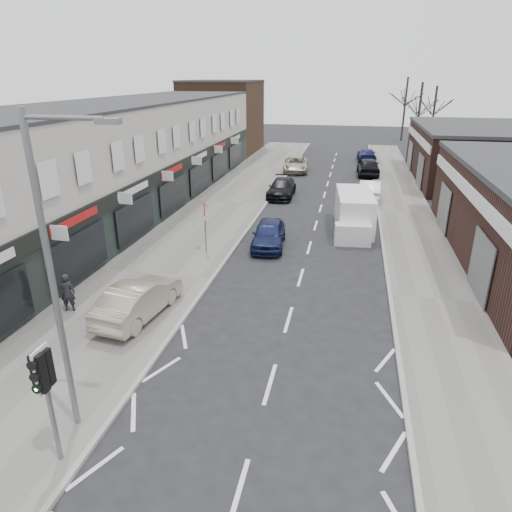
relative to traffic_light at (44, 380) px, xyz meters
The scene contains 21 objects.
ground 5.41m from the traffic_light, 24.61° to the left, with size 160.00×160.00×0.00m, color black.
pavement_left 24.24m from the traffic_light, 95.59° to the left, with size 5.50×64.00×0.12m, color slate.
pavement_right 26.18m from the traffic_light, 67.09° to the left, with size 3.50×64.00×0.12m, color slate.
shop_terrace_left 23.39m from the traffic_light, 112.93° to the left, with size 8.00×41.00×7.10m, color beige.
brick_block_far 47.91m from the traffic_light, 100.95° to the left, with size 8.00×10.00×8.00m, color #462F1E.
right_unit_far 39.78m from the traffic_light, 64.86° to the left, with size 10.00×16.00×4.50m, color #341C17.
tree_far_a 51.84m from the traffic_light, 75.00° to the left, with size 3.60×3.60×8.00m, color #382D26, non-canonical shape.
tree_far_b 58.28m from the traffic_light, 74.15° to the left, with size 3.60×3.60×7.50m, color #382D26, non-canonical shape.
tree_far_c 63.39m from the traffic_light, 78.25° to the left, with size 3.60×3.60×8.50m, color #382D26, non-canonical shape.
traffic_light is the anchor object (origin of this frame).
street_lamp 2.52m from the traffic_light, 95.88° to the left, with size 2.23×0.22×8.00m.
warning_sign 14.04m from the traffic_light, 93.10° to the left, with size 0.12×0.80×2.70m.
white_van 20.77m from the traffic_light, 71.23° to the left, with size 2.46×5.90×2.23m.
sedan_on_pavement 7.19m from the traffic_light, 99.74° to the left, with size 1.50×4.29×1.41m, color #A39482.
pedestrian 8.03m from the traffic_light, 121.04° to the left, with size 0.57×0.37×1.56m, color black.
parked_car_left_a 16.01m from the traffic_light, 82.06° to the left, with size 1.67×4.15×1.42m, color #151C43.
parked_car_left_b 26.83m from the traffic_light, 87.43° to the left, with size 1.89×4.65×1.35m, color black.
parked_car_left_c 36.84m from the traffic_light, 88.44° to the left, with size 2.27×4.92×1.37m, color #A7A285.
parked_car_right_a 28.61m from the traffic_light, 74.23° to the left, with size 1.50×4.30×1.42m, color white.
parked_car_right_b 37.17m from the traffic_light, 77.82° to the left, with size 1.94×4.82×1.64m, color black.
parked_car_right_c 44.75m from the traffic_light, 79.96° to the left, with size 1.88×4.63×1.34m, color #161B46.
Camera 1 is at (1.93, -9.26, 8.71)m, focal length 32.00 mm.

